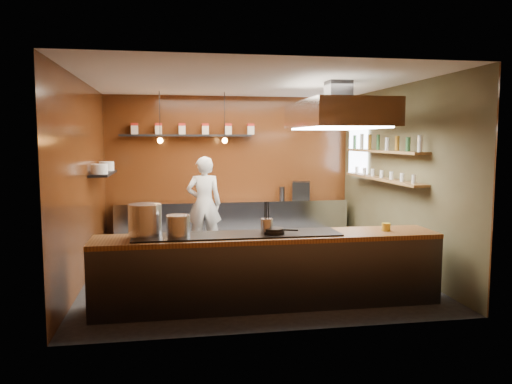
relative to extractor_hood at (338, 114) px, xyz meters
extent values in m
plane|color=black|center=(-1.30, 0.40, -2.51)|extent=(5.00, 5.00, 0.00)
plane|color=#3B1C0A|center=(-1.30, 2.90, -1.01)|extent=(5.00, 0.00, 5.00)
plane|color=#3B1C0A|center=(-3.80, 0.40, -1.01)|extent=(0.00, 5.00, 5.00)
plane|color=#454027|center=(1.20, 0.40, -1.01)|extent=(0.00, 5.00, 5.00)
plane|color=silver|center=(-1.30, 0.40, 0.49)|extent=(5.00, 5.00, 0.00)
plane|color=white|center=(1.15, 2.10, -0.61)|extent=(0.00, 1.00, 1.00)
cube|color=silver|center=(-1.30, 2.57, -2.06)|extent=(4.60, 0.65, 0.90)
cube|color=#38383D|center=(-1.30, -1.20, -2.08)|extent=(4.40, 0.70, 0.86)
cube|color=brown|center=(-1.30, -1.20, -1.62)|extent=(4.40, 0.72, 0.06)
cube|color=black|center=(-1.70, -1.20, -1.58)|extent=(2.60, 0.55, 0.02)
cube|color=black|center=(-2.20, 2.76, -0.31)|extent=(2.60, 0.26, 0.04)
cube|color=black|center=(-3.64, 1.40, -0.96)|extent=(0.30, 1.40, 0.04)
cube|color=brown|center=(1.04, 0.70, -0.59)|extent=(0.26, 2.80, 0.04)
cube|color=brown|center=(1.04, 0.70, -1.06)|extent=(0.26, 2.80, 0.04)
cube|color=#38383D|center=(0.00, 0.00, 0.34)|extent=(0.35, 0.35, 0.30)
cube|color=silver|center=(0.00, 0.00, -0.01)|extent=(1.20, 2.00, 0.40)
cube|color=white|center=(0.00, 0.00, -0.22)|extent=(1.00, 1.80, 0.02)
cylinder|color=black|center=(-2.70, 2.10, 0.04)|extent=(0.01, 0.01, 0.90)
sphere|color=orange|center=(-2.70, 2.10, -0.41)|extent=(0.10, 0.10, 0.10)
cylinder|color=black|center=(-1.50, 2.10, 0.04)|extent=(0.01, 0.01, 0.90)
sphere|color=orange|center=(-1.50, 2.10, -0.41)|extent=(0.10, 0.10, 0.10)
cube|color=beige|center=(-3.20, 2.76, -0.20)|extent=(0.13, 0.13, 0.17)
cube|color=#A21C13|center=(-3.20, 2.76, -0.09)|extent=(0.13, 0.13, 0.05)
cube|color=beige|center=(-2.74, 2.76, -0.20)|extent=(0.13, 0.13, 0.17)
cube|color=#A21C13|center=(-2.74, 2.76, -0.09)|extent=(0.13, 0.13, 0.05)
cube|color=beige|center=(-2.28, 2.76, -0.20)|extent=(0.13, 0.13, 0.17)
cube|color=#A21C13|center=(-2.28, 2.76, -0.09)|extent=(0.13, 0.13, 0.05)
cube|color=beige|center=(-1.82, 2.76, -0.20)|extent=(0.13, 0.13, 0.17)
cube|color=#A21C13|center=(-1.82, 2.76, -0.09)|extent=(0.14, 0.13, 0.05)
cube|color=beige|center=(-1.36, 2.76, -0.20)|extent=(0.13, 0.13, 0.17)
cube|color=#A21C13|center=(-1.36, 2.76, -0.09)|extent=(0.14, 0.13, 0.05)
cube|color=beige|center=(-0.90, 2.76, -0.20)|extent=(0.13, 0.13, 0.17)
cube|color=#A21C13|center=(-0.90, 2.76, -0.09)|extent=(0.14, 0.13, 0.05)
cylinder|color=white|center=(-3.64, 0.95, -0.86)|extent=(0.26, 0.26, 0.16)
cylinder|color=white|center=(-3.64, 1.85, -0.86)|extent=(0.26, 0.26, 0.16)
cylinder|color=silver|center=(1.04, -0.60, -0.45)|extent=(0.06, 0.06, 0.24)
cylinder|color=#2D5933|center=(1.04, -0.23, -0.45)|extent=(0.06, 0.06, 0.24)
cylinder|color=#8C601E|center=(1.04, 0.14, -0.45)|extent=(0.06, 0.06, 0.24)
cylinder|color=silver|center=(1.04, 0.51, -0.45)|extent=(0.06, 0.06, 0.24)
cylinder|color=#2D5933|center=(1.04, 0.89, -0.45)|extent=(0.06, 0.06, 0.24)
cylinder|color=#8C601E|center=(1.04, 1.26, -0.45)|extent=(0.06, 0.06, 0.24)
cylinder|color=silver|center=(1.04, 1.63, -0.45)|extent=(0.06, 0.06, 0.24)
cylinder|color=#2D5933|center=(1.04, 2.00, -0.45)|extent=(0.06, 0.06, 0.24)
cylinder|color=silver|center=(1.04, -0.45, -0.97)|extent=(0.07, 0.07, 0.13)
cylinder|color=silver|center=(1.04, -0.07, -0.97)|extent=(0.07, 0.07, 0.13)
cylinder|color=silver|center=(1.04, 0.32, -0.97)|extent=(0.07, 0.07, 0.13)
cylinder|color=silver|center=(1.04, 0.70, -0.97)|extent=(0.07, 0.07, 0.13)
cylinder|color=silver|center=(1.04, 1.08, -0.97)|extent=(0.07, 0.07, 0.13)
cylinder|color=silver|center=(1.04, 1.47, -0.97)|extent=(0.07, 0.07, 0.13)
cylinder|color=silver|center=(1.04, 1.85, -0.97)|extent=(0.07, 0.07, 0.13)
cylinder|color=silver|center=(-2.84, -1.12, -1.37)|extent=(0.54, 0.54, 0.39)
cylinder|color=silver|center=(-2.44, -1.25, -1.43)|extent=(0.34, 0.34, 0.27)
cylinder|color=#B6B8BD|center=(-1.34, -1.24, -1.47)|extent=(0.17, 0.17, 0.19)
cylinder|color=black|center=(-1.25, -1.25, -1.55)|extent=(0.28, 0.28, 0.04)
cylinder|color=black|center=(-1.25, -1.25, -1.51)|extent=(0.26, 0.26, 0.04)
cylinder|color=black|center=(-1.04, -1.33, -1.51)|extent=(0.18, 0.09, 0.02)
cylinder|color=yellow|center=(0.28, -1.21, -1.53)|extent=(0.13, 0.13, 0.10)
cube|color=black|center=(0.14, 2.63, -1.43)|extent=(0.43, 0.42, 0.35)
imported|color=white|center=(-1.90, 2.13, -1.60)|extent=(0.66, 0.44, 1.80)
camera|label=1|loc=(-2.51, -7.32, -0.38)|focal=35.00mm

